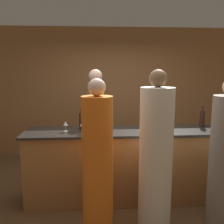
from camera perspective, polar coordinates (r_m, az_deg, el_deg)
ground_plane at (r=3.94m, az=2.49°, el=-19.11°), size 14.00×14.00×0.00m
back_wall at (r=5.57m, az=0.23°, el=4.53°), size 8.00×0.06×2.80m
bar_counter at (r=3.72m, az=2.55°, el=-12.01°), size 2.80×0.64×1.04m
bartender at (r=4.38m, az=-3.69°, el=-3.34°), size 0.29×0.29×1.90m
guest_0 at (r=2.88m, az=-3.32°, el=-11.90°), size 0.35×0.35×1.81m
guest_1 at (r=2.99m, az=9.96°, el=-10.37°), size 0.39×0.39×1.90m
wine_bottle_0 at (r=3.64m, az=-6.99°, el=-2.01°), size 0.07×0.07×0.30m
wine_bottle_1 at (r=4.03m, az=19.91°, el=-1.34°), size 0.08×0.08×0.31m
wine_glass_0 at (r=3.53m, az=-10.62°, el=-2.67°), size 0.06×0.06×0.15m
wine_glass_1 at (r=3.39m, az=-6.74°, el=-2.66°), size 0.08×0.08×0.17m
wine_glass_2 at (r=3.70m, az=23.39°, el=-2.40°), size 0.06×0.06×0.18m
wine_glass_3 at (r=3.46m, az=10.31°, el=-2.70°), size 0.07×0.07×0.16m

